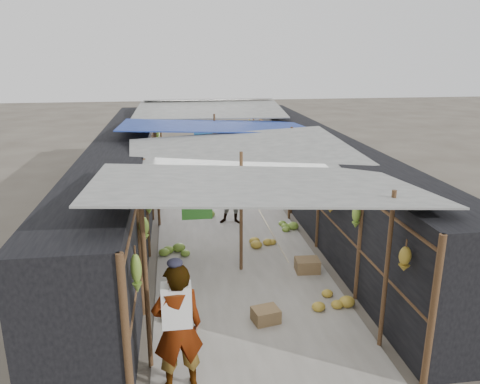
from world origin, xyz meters
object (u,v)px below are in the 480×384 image
black_basin (256,174)px  vendor_seated (239,182)px  vendor_elderly (178,328)px  shopper_blue (233,197)px  crate_near (266,316)px

black_basin → vendor_seated: size_ratio=0.65×
vendor_elderly → vendor_seated: size_ratio=2.02×
shopper_blue → crate_near: bearing=-77.9°
black_basin → shopper_blue: shopper_blue is taller
vendor_elderly → shopper_blue: 6.55m
vendor_elderly → shopper_blue: size_ratio=1.26×
black_basin → vendor_seated: 2.54m
vendor_seated → black_basin: bearing=126.5°
black_basin → vendor_seated: bearing=-112.6°
black_basin → vendor_elderly: bearing=-105.4°
crate_near → black_basin: size_ratio=0.73×
vendor_seated → crate_near: bearing=-35.5°
vendor_elderly → black_basin: bearing=-115.1°
crate_near → black_basin: bearing=68.5°
black_basin → vendor_elderly: (-3.08, -11.21, 0.85)m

